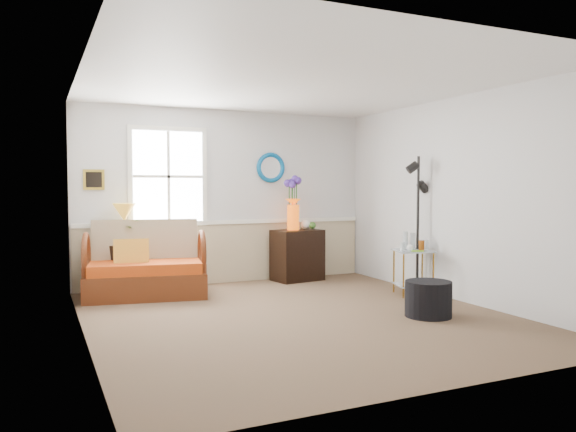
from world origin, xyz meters
name	(u,v)px	position (x,y,z in m)	size (l,w,h in m)	color
floor	(298,316)	(0.00, 0.00, 0.00)	(4.50, 5.00, 0.01)	brown
ceiling	(298,82)	(0.00, 0.00, 2.60)	(4.50, 5.00, 0.01)	white
walls	(298,201)	(0.00, 0.00, 1.30)	(4.51, 5.01, 2.60)	silver
wainscot	(228,253)	(0.00, 2.48, 0.45)	(4.46, 0.02, 0.90)	tan
chair_rail	(228,222)	(0.00, 2.47, 0.92)	(4.46, 0.04, 0.06)	white
window	(168,177)	(-0.90, 2.47, 1.60)	(1.14, 0.06, 1.44)	white
picture	(94,180)	(-1.92, 2.48, 1.55)	(0.28, 0.03, 0.28)	gold
mirror	(271,168)	(0.70, 2.48, 1.75)	(0.47, 0.47, 0.07)	#0377C2
loveseat	(146,259)	(-1.35, 1.85, 0.50)	(1.54, 0.87, 1.00)	maroon
throw_pillow	(131,256)	(-1.53, 1.83, 0.55)	(0.44, 0.11, 0.44)	orange
lamp_stand	(122,269)	(-1.59, 2.28, 0.33)	(0.37, 0.37, 0.66)	black
table_lamp	(124,224)	(-1.55, 2.28, 0.94)	(0.31, 0.31, 0.57)	gold
potted_plant	(133,235)	(-1.44, 2.30, 0.79)	(0.30, 0.34, 0.26)	#427C2D
cabinet	(297,255)	(1.03, 2.20, 0.39)	(0.73, 0.47, 0.79)	black
flower_vase	(293,204)	(0.96, 2.21, 1.19)	(0.24, 0.24, 0.81)	#E05008
side_table	(413,272)	(1.95, 0.50, 0.30)	(0.48, 0.48, 0.61)	#A1731D
tabletop_items	(414,241)	(1.96, 0.50, 0.73)	(0.40, 0.40, 0.24)	silver
floor_lamp	(418,225)	(2.10, 0.61, 0.93)	(0.27, 0.27, 1.87)	black
ottoman	(428,299)	(1.33, -0.60, 0.20)	(0.52, 0.52, 0.40)	black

